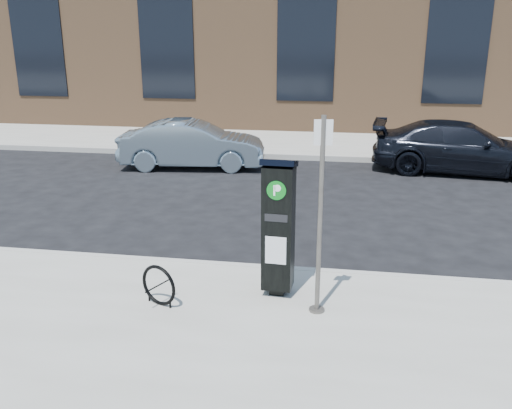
% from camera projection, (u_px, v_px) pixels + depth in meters
% --- Properties ---
extents(ground, '(120.00, 120.00, 0.00)m').
position_uv_depth(ground, '(243.00, 273.00, 8.32)').
color(ground, black).
rests_on(ground, ground).
extents(sidewalk_far, '(60.00, 12.00, 0.15)m').
position_uv_depth(sidewalk_far, '(308.00, 125.00, 21.48)').
color(sidewalk_far, gray).
rests_on(sidewalk_far, ground).
extents(curb_near, '(60.00, 0.12, 0.16)m').
position_uv_depth(curb_near, '(243.00, 269.00, 8.28)').
color(curb_near, '#9E9B93').
rests_on(curb_near, ground).
extents(curb_far, '(60.00, 0.12, 0.16)m').
position_uv_depth(curb_far, '(293.00, 157.00, 15.85)').
color(curb_far, '#9E9B93').
rests_on(curb_far, ground).
extents(building, '(28.00, 10.05, 8.25)m').
position_uv_depth(building, '(315.00, 19.00, 23.08)').
color(building, brown).
rests_on(building, ground).
extents(parking_kiosk, '(0.46, 0.41, 1.89)m').
position_uv_depth(parking_kiosk, '(278.00, 226.00, 7.07)').
color(parking_kiosk, black).
rests_on(parking_kiosk, sidewalk_near).
extents(sign_pole, '(0.22, 0.20, 2.48)m').
position_uv_depth(sign_pole, '(320.00, 219.00, 6.52)').
color(sign_pole, '#4B4842').
rests_on(sign_pole, sidewalk_near).
extents(bike_rack, '(0.52, 0.26, 0.55)m').
position_uv_depth(bike_rack, '(159.00, 285.00, 6.97)').
color(bike_rack, black).
rests_on(bike_rack, sidewalk_near).
extents(car_silver, '(4.04, 1.82, 1.29)m').
position_uv_depth(car_silver, '(192.00, 144.00, 14.76)').
color(car_silver, gray).
rests_on(car_silver, ground).
extents(car_dark, '(4.77, 2.36, 1.33)m').
position_uv_depth(car_dark, '(461.00, 147.00, 14.24)').
color(car_dark, black).
rests_on(car_dark, ground).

